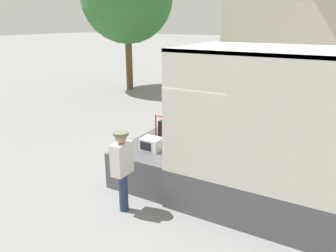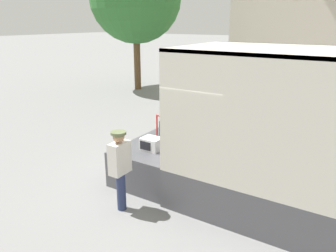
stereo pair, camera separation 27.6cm
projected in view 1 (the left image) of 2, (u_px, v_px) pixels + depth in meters
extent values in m
plane|color=gray|center=(189.00, 182.00, 7.74)|extent=(160.00, 160.00, 0.00)
cube|color=#4C4C51|center=(274.00, 186.00, 6.69)|extent=(3.84, 2.47, 0.83)
cube|color=beige|center=(294.00, 99.00, 7.19)|extent=(3.84, 0.06, 2.35)
cube|color=beige|center=(266.00, 128.00, 5.21)|extent=(3.84, 0.06, 2.35)
cube|color=beige|center=(289.00, 50.00, 5.85)|extent=(3.84, 2.47, 0.06)
cylinder|color=yellow|center=(251.00, 157.00, 6.62)|extent=(0.30, 0.30, 0.37)
cube|color=olive|center=(323.00, 170.00, 6.17)|extent=(0.44, 0.32, 0.24)
cube|color=#B2A893|center=(252.00, 176.00, 5.91)|extent=(0.44, 0.32, 0.28)
cube|color=#B2A893|center=(257.00, 178.00, 5.82)|extent=(0.44, 0.32, 0.29)
cube|color=#4C4C51|center=(162.00, 160.00, 7.98)|extent=(1.54, 2.34, 0.83)
cube|color=white|center=(152.00, 144.00, 7.43)|extent=(0.45, 0.36, 0.29)
cube|color=black|center=(146.00, 146.00, 7.30)|extent=(0.28, 0.01, 0.20)
cube|color=black|center=(170.00, 129.00, 8.22)|extent=(0.52, 0.36, 0.43)
cylinder|color=slate|center=(178.00, 130.00, 8.11)|extent=(0.19, 0.20, 0.20)
cylinder|color=red|center=(156.00, 126.00, 8.17)|extent=(0.04, 0.04, 0.60)
cylinder|color=red|center=(177.00, 130.00, 7.88)|extent=(0.04, 0.04, 0.60)
cylinder|color=red|center=(164.00, 122.00, 8.51)|extent=(0.04, 0.04, 0.60)
cylinder|color=red|center=(185.00, 126.00, 8.22)|extent=(0.04, 0.04, 0.60)
cylinder|color=red|center=(166.00, 117.00, 7.94)|extent=(0.61, 0.04, 0.04)
cylinder|color=red|center=(175.00, 113.00, 8.28)|extent=(0.61, 0.04, 0.04)
cylinder|color=navy|center=(123.00, 192.00, 6.50)|extent=(0.18, 0.18, 0.80)
cube|color=beige|center=(122.00, 159.00, 6.28)|extent=(0.24, 0.44, 0.64)
sphere|color=tan|center=(121.00, 138.00, 6.15)|extent=(0.22, 0.22, 0.22)
cylinder|color=#606B47|center=(121.00, 134.00, 6.12)|extent=(0.30, 0.30, 0.06)
cube|color=beige|center=(330.00, 21.00, 17.82)|extent=(9.61, 7.49, 7.32)
cylinder|color=brown|center=(129.00, 65.00, 17.98)|extent=(0.36, 0.36, 2.70)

